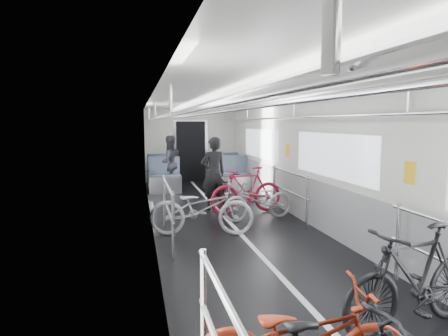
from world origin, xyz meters
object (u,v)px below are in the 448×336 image
object	(u,v)px
bike_aisle	(225,190)
person_seated	(169,163)
person_standing	(214,173)
bike_right_far	(247,190)
bike_right_near	(415,278)
bike_left_far	(202,208)
bike_right_mid	(259,200)

from	to	relation	value
bike_aisle	person_seated	world-z (taller)	person_seated
person_seated	person_standing	bearing A→B (deg)	86.26
bike_right_far	person_standing	world-z (taller)	person_standing
bike_right_near	bike_aisle	size ratio (longest dim) A/B	1.01
bike_right_far	person_seated	xyz separation A→B (m)	(-1.38, 3.41, 0.29)
bike_left_far	person_seated	distance (m)	4.85
bike_right_near	person_seated	bearing A→B (deg)	179.68
bike_aisle	person_seated	distance (m)	3.10
bike_right_mid	bike_right_far	size ratio (longest dim) A/B	0.92
bike_right_far	person_standing	bearing A→B (deg)	-146.57
bike_right_near	bike_right_mid	xyz separation A→B (m)	(-0.14, 4.45, -0.10)
bike_left_far	person_seated	size ratio (longest dim) A/B	1.14
bike_right_mid	bike_right_far	world-z (taller)	bike_right_far
bike_right_near	person_seated	xyz separation A→B (m)	(-1.60, 8.45, 0.29)
bike_right_mid	bike_right_near	bearing A→B (deg)	-10.80
bike_left_far	bike_aisle	size ratio (longest dim) A/B	1.08
person_seated	bike_right_far	bearing A→B (deg)	93.01
bike_left_far	bike_aisle	distance (m)	2.11
person_standing	bike_aisle	bearing A→B (deg)	143.62
bike_right_near	bike_right_far	xyz separation A→B (m)	(-0.22, 5.05, 0.00)
bike_left_far	bike_right_near	bearing A→B (deg)	-147.22
bike_left_far	bike_right_near	size ratio (longest dim) A/B	1.07
bike_left_far	bike_aisle	xyz separation A→B (m)	(0.85, 1.94, -0.03)
bike_right_near	bike_right_mid	bearing A→B (deg)	170.76
bike_left_far	bike_right_far	world-z (taller)	bike_right_far
bike_right_mid	bike_aisle	xyz separation A→B (m)	(-0.45, 1.10, 0.03)
bike_right_near	bike_right_mid	distance (m)	4.45
bike_left_far	bike_right_mid	xyz separation A→B (m)	(1.30, 0.84, -0.07)
bike_aisle	bike_right_far	bearing A→B (deg)	-43.83
bike_left_far	bike_aisle	bearing A→B (deg)	-12.52
bike_aisle	person_standing	world-z (taller)	person_standing
bike_right_mid	person_seated	bearing A→B (deg)	-172.56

